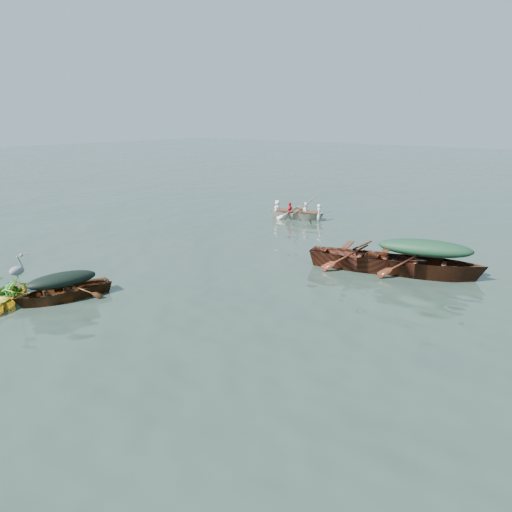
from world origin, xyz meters
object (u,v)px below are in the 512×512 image
(heron, at_px, (18,276))
(yellow_dinghy, at_px, (0,307))
(green_tarp_boat, at_px, (422,276))
(rowed_boat, at_px, (298,219))
(dark_covered_boat, at_px, (64,299))
(open_wooden_boat, at_px, (366,270))

(heron, bearing_deg, yellow_dinghy, -174.81)
(green_tarp_boat, bearing_deg, heron, 124.84)
(rowed_boat, relative_size, heron, 3.93)
(green_tarp_boat, relative_size, rowed_boat, 1.41)
(dark_covered_boat, height_order, green_tarp_boat, green_tarp_boat)
(heron, bearing_deg, open_wooden_boat, 19.26)
(rowed_boat, bearing_deg, open_wooden_boat, -146.21)
(heron, bearing_deg, rowed_boat, 55.39)
(dark_covered_boat, bearing_deg, yellow_dinghy, -108.82)
(open_wooden_boat, distance_m, heron, 10.22)
(heron, bearing_deg, green_tarp_boat, 13.67)
(green_tarp_boat, xyz_separation_m, rowed_boat, (-7.99, 4.83, 0.00))
(yellow_dinghy, xyz_separation_m, open_wooden_boat, (5.92, 8.95, 0.00))
(open_wooden_boat, xyz_separation_m, rowed_boat, (-6.33, 5.33, 0.00))
(green_tarp_boat, bearing_deg, dark_covered_boat, 123.33)
(open_wooden_boat, distance_m, rowed_boat, 8.28)
(rowed_boat, bearing_deg, green_tarp_boat, -137.24)
(yellow_dinghy, height_order, green_tarp_boat, green_tarp_boat)
(open_wooden_boat, bearing_deg, heron, 132.08)
(rowed_boat, bearing_deg, dark_covered_boat, 169.31)
(open_wooden_boat, relative_size, rowed_boat, 1.41)
(green_tarp_boat, bearing_deg, open_wooden_boat, 90.00)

